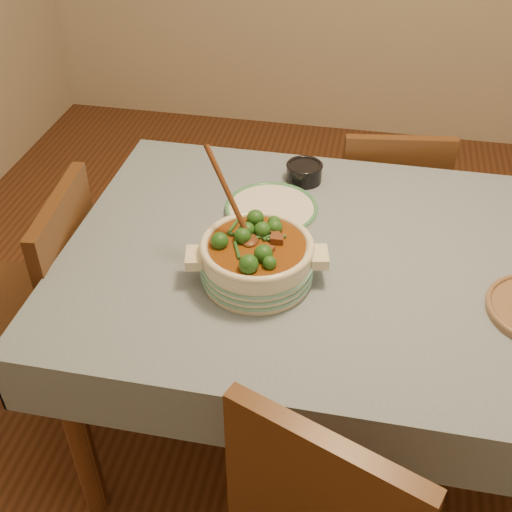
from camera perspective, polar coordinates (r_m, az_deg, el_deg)
The scene contains 7 objects.
floor at distance 2.34m, azimuth 7.68°, elevation -14.93°, with size 4.50×4.50×0.00m, color #482614.
dining_table at distance 1.85m, azimuth 9.40°, elevation -2.55°, with size 1.68×1.08×0.76m.
stew_casserole at distance 1.66m, azimuth 0.07°, elevation -0.08°, with size 0.38×0.34×0.35m.
white_plate at distance 1.95m, azimuth 1.37°, elevation 4.21°, with size 0.31×0.31×0.02m.
condiment_bowl at distance 2.09m, azimuth 4.31°, elevation 7.52°, with size 0.12×0.12×0.06m.
chair_far at distance 2.54m, azimuth 11.48°, elevation 4.23°, with size 0.43×0.43×0.82m.
chair_left at distance 2.15m, azimuth -18.14°, elevation -3.47°, with size 0.44×0.44×0.88m.
Camera 1 is at (-0.03, -1.41, 1.86)m, focal length 45.00 mm.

